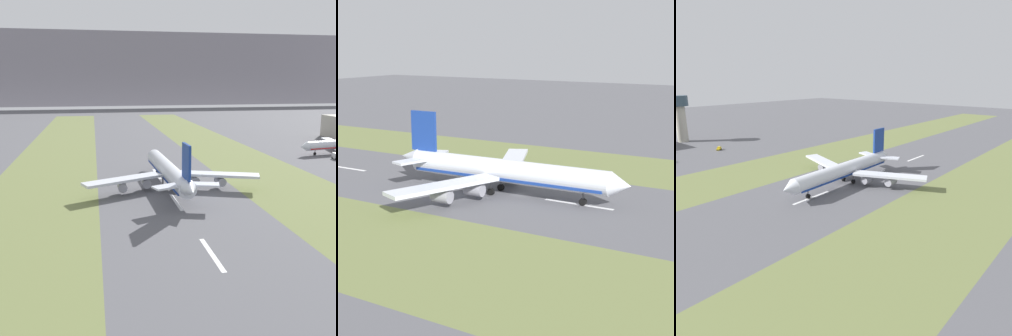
# 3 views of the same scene
# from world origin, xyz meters

# --- Properties ---
(ground_plane) EXTENTS (800.00, 800.00, 0.00)m
(ground_plane) POSITION_xyz_m (0.00, 0.00, 0.00)
(ground_plane) COLOR #56565B
(grass_median_west) EXTENTS (40.00, 600.00, 0.01)m
(grass_median_west) POSITION_xyz_m (-45.00, 0.00, 0.00)
(grass_median_west) COLOR olive
(grass_median_west) RESTS_ON ground
(grass_median_east) EXTENTS (40.00, 600.00, 0.01)m
(grass_median_east) POSITION_xyz_m (45.00, 0.00, 0.00)
(grass_median_east) COLOR olive
(grass_median_east) RESTS_ON ground
(centreline_dash_near) EXTENTS (1.20, 18.00, 0.01)m
(centreline_dash_near) POSITION_xyz_m (0.00, -63.29, 0.01)
(centreline_dash_near) COLOR silver
(centreline_dash_near) RESTS_ON ground
(centreline_dash_mid) EXTENTS (1.20, 18.00, 0.01)m
(centreline_dash_mid) POSITION_xyz_m (0.00, -23.29, 0.01)
(centreline_dash_mid) COLOR silver
(centreline_dash_mid) RESTS_ON ground
(centreline_dash_far) EXTENTS (1.20, 18.00, 0.01)m
(centreline_dash_far) POSITION_xyz_m (0.00, 16.71, 0.01)
(centreline_dash_far) COLOR silver
(centreline_dash_far) RESTS_ON ground
(airplane_main_jet) EXTENTS (64.10, 67.14, 20.20)m
(airplane_main_jet) POSITION_xyz_m (1.11, -5.19, 6.02)
(airplane_main_jet) COLOR silver
(airplane_main_jet) RESTS_ON ground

